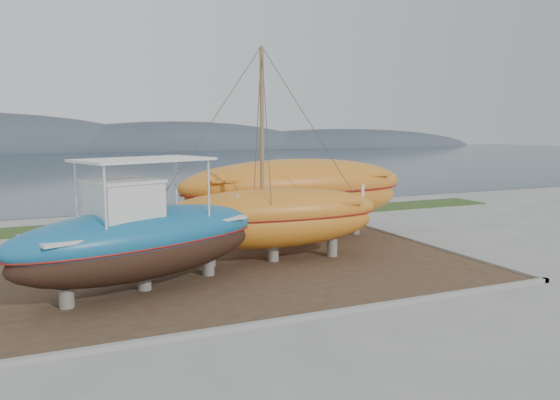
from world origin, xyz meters
name	(u,v)px	position (x,y,z in m)	size (l,w,h in m)	color
ground	(286,297)	(0.00, 0.00, 0.00)	(140.00, 140.00, 0.00)	gray
dirt_patch	(244,268)	(0.00, 4.00, 0.03)	(18.00, 12.00, 0.06)	#422D1E
curb_frame	(244,266)	(0.00, 4.00, 0.07)	(18.60, 12.60, 0.15)	gray
grass_strip	(177,221)	(0.00, 15.50, 0.04)	(44.00, 3.00, 0.08)	#284219
sea	(93,164)	(0.00, 70.00, 0.00)	(260.00, 100.00, 0.04)	#1D2D3A
mountain_ridge	(72,150)	(0.00, 125.00, 0.00)	(200.00, 36.00, 20.00)	#333D49
blue_caique	(143,225)	(-4.07, 2.49, 2.25)	(9.13, 2.85, 4.39)	#186595
white_dinghy	(76,252)	(-5.97, 6.55, 0.67)	(4.06, 1.52, 1.22)	silver
orange_sailboat	(273,157)	(1.41, 4.42, 4.30)	(9.04, 2.66, 8.47)	orange
orange_bare_hull	(296,201)	(4.09, 7.92, 1.95)	(11.56, 3.47, 3.79)	orange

